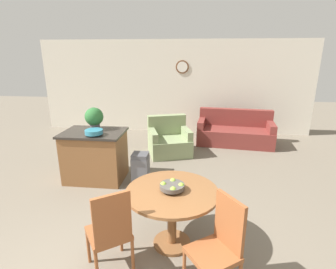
{
  "coord_description": "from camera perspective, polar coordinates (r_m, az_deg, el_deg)",
  "views": [
    {
      "loc": [
        0.73,
        -1.76,
        2.29
      ],
      "look_at": [
        0.23,
        2.55,
        0.95
      ],
      "focal_mm": 28.0,
      "sensor_mm": 36.0,
      "label": 1
    }
  ],
  "objects": [
    {
      "name": "wall_back",
      "position": [
        7.88,
        1.24,
        10.27
      ],
      "size": [
        8.0,
        0.09,
        2.7
      ],
      "color": "silver",
      "rests_on": "ground_plane"
    },
    {
      "name": "dining_table",
      "position": [
        3.24,
        0.89,
        -14.73
      ],
      "size": [
        1.11,
        1.11,
        0.75
      ],
      "color": "brown",
      "rests_on": "ground_plane"
    },
    {
      "name": "dining_chair_near_left",
      "position": [
        2.95,
        -12.47,
        -19.56
      ],
      "size": [
        0.59,
        0.59,
        1.01
      ],
      "rotation": [
        0.0,
        0.0,
        6.9
      ],
      "color": "brown",
      "rests_on": "ground_plane"
    },
    {
      "name": "dining_chair_near_right",
      "position": [
        2.77,
        11.15,
        -22.15
      ],
      "size": [
        0.59,
        0.59,
        1.01
      ],
      "rotation": [
        0.0,
        0.0,
        8.47
      ],
      "color": "brown",
      "rests_on": "ground_plane"
    },
    {
      "name": "fruit_bowl",
      "position": [
        3.12,
        0.93,
        -11.19
      ],
      "size": [
        0.29,
        0.29,
        0.11
      ],
      "color": "#4C4742",
      "rests_on": "dining_table"
    },
    {
      "name": "kitchen_island",
      "position": [
        5.1,
        -15.55,
        -4.44
      ],
      "size": [
        1.11,
        0.8,
        0.94
      ],
      "color": "brown",
      "rests_on": "ground_plane"
    },
    {
      "name": "teal_bowl",
      "position": [
        4.71,
        -15.84,
        0.54
      ],
      "size": [
        0.31,
        0.31,
        0.1
      ],
      "color": "teal",
      "rests_on": "kitchen_island"
    },
    {
      "name": "potted_plant",
      "position": [
        5.04,
        -15.78,
        3.58
      ],
      "size": [
        0.34,
        0.34,
        0.41
      ],
      "color": "#4C4C51",
      "rests_on": "kitchen_island"
    },
    {
      "name": "trash_bin",
      "position": [
        4.78,
        -5.99,
        -7.58
      ],
      "size": [
        0.29,
        0.29,
        0.61
      ],
      "color": "#56565B",
      "rests_on": "ground_plane"
    },
    {
      "name": "couch",
      "position": [
        7.16,
        14.32,
        0.41
      ],
      "size": [
        2.0,
        1.07,
        0.88
      ],
      "rotation": [
        0.0,
        0.0,
        -0.1
      ],
      "color": "maroon",
      "rests_on": "ground_plane"
    },
    {
      "name": "armchair",
      "position": [
        6.25,
        0.23,
        -1.5
      ],
      "size": [
        1.15,
        1.12,
        0.87
      ],
      "rotation": [
        0.0,
        0.0,
        0.32
      ],
      "color": "gray",
      "rests_on": "ground_plane"
    }
  ]
}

